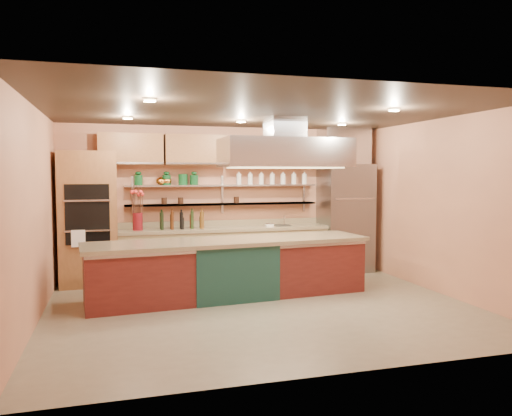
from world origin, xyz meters
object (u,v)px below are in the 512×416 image
object	(u,v)px
refrigerator	(345,218)
island	(230,268)
copper_kettle	(161,181)
kitchen_scale	(269,224)
flower_vase	(138,222)
green_canister	(183,179)

from	to	relation	value
refrigerator	island	bearing A→B (deg)	-152.11
island	copper_kettle	xyz separation A→B (m)	(-0.89, 1.64, 1.34)
kitchen_scale	copper_kettle	size ratio (longest dim) A/B	0.80
refrigerator	flower_vase	xyz separation A→B (m)	(-3.98, 0.01, 0.03)
copper_kettle	green_canister	bearing A→B (deg)	0.00
flower_vase	kitchen_scale	xyz separation A→B (m)	(2.42, 0.00, -0.11)
flower_vase	green_canister	size ratio (longest dim) A/B	1.56
island	flower_vase	world-z (taller)	flower_vase
flower_vase	kitchen_scale	size ratio (longest dim) A/B	2.16
refrigerator	kitchen_scale	bearing A→B (deg)	179.63
green_canister	flower_vase	bearing A→B (deg)	-165.11
island	green_canister	size ratio (longest dim) A/B	21.76
kitchen_scale	green_canister	xyz separation A→B (m)	(-1.59, 0.22, 0.84)
copper_kettle	island	bearing A→B (deg)	-61.35
copper_kettle	refrigerator	bearing A→B (deg)	-3.70
flower_vase	copper_kettle	size ratio (longest dim) A/B	1.73
island	kitchen_scale	distance (m)	1.86
island	flower_vase	distance (m)	2.04
green_canister	copper_kettle	bearing A→B (deg)	180.00
kitchen_scale	copper_kettle	world-z (taller)	copper_kettle
island	kitchen_scale	world-z (taller)	kitchen_scale
island	kitchen_scale	bearing A→B (deg)	47.53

